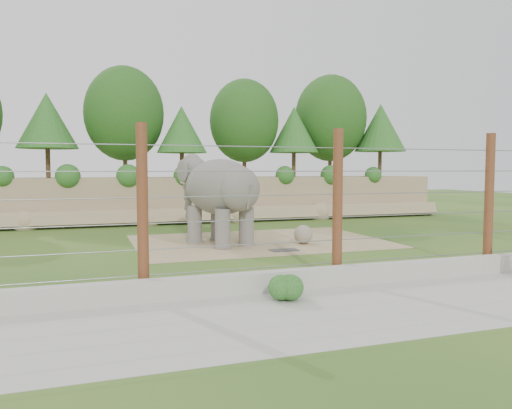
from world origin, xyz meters
name	(u,v)px	position (x,y,z in m)	size (l,w,h in m)	color
ground	(275,254)	(0.00, 0.00, 0.00)	(90.00, 90.00, 0.00)	#2F551F
back_embankment	(206,152)	(0.59, 12.68, 3.97)	(30.00, 5.52, 8.77)	#998660
dirt_patch	(260,241)	(0.50, 3.00, 0.01)	(10.00, 7.00, 0.02)	#95845F
drain_grate	(284,250)	(0.54, 0.47, 0.04)	(1.00, 0.60, 0.03)	#262628
elephant	(220,200)	(-1.24, 2.73, 1.75)	(1.86, 4.33, 3.51)	#65605A
stone_ball	(303,234)	(1.88, 1.75, 0.39)	(0.74, 0.74, 0.74)	gray
retaining_wall	(346,276)	(0.00, -5.00, 0.25)	(26.00, 0.35, 0.50)	#B0ADA3
walkway	(392,305)	(0.00, -7.00, 0.01)	(26.00, 4.00, 0.01)	#B0ADA3
barrier_fence	(338,206)	(0.00, -4.50, 2.00)	(20.26, 0.26, 4.00)	brown
walkway_shrub	(285,286)	(-2.01, -5.80, 0.31)	(0.60, 0.60, 0.60)	#1A5118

